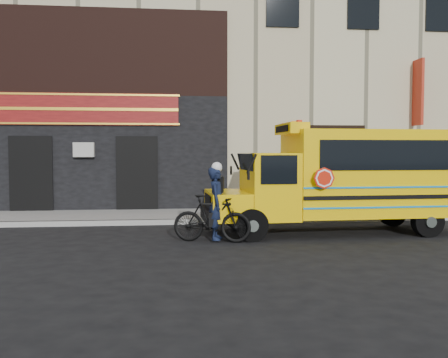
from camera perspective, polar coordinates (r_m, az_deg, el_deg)
ground at (r=12.71m, az=3.21°, el=-6.75°), size 120.00×120.00×0.00m
curb at (r=15.24m, az=1.61°, el=-4.81°), size 40.00×0.20×0.15m
sidewalk at (r=16.72m, az=0.91°, el=-4.10°), size 40.00×3.00×0.15m
building at (r=23.23m, az=-1.18°, el=12.92°), size 20.00×10.70×12.00m
school_bus at (r=13.80m, az=13.99°, el=0.25°), size 6.97×2.57×2.92m
sign_pole at (r=15.51m, az=9.70°, el=0.82°), size 0.08×0.25×2.82m
bicycle at (r=12.05m, az=-1.39°, el=-4.54°), size 1.98×1.08×1.15m
cyclist at (r=12.10m, az=-0.83°, el=-3.01°), size 0.55×0.72×1.77m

